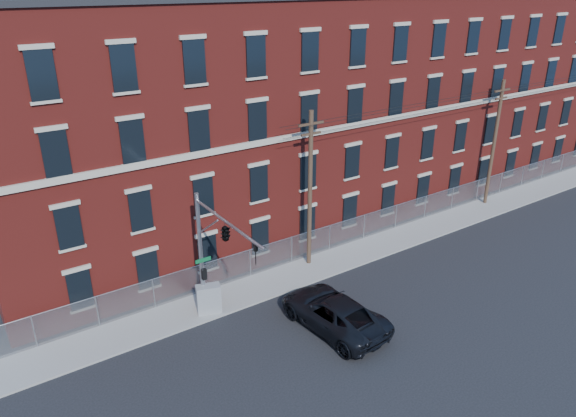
# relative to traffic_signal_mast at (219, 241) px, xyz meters

# --- Properties ---
(ground) EXTENTS (140.00, 140.00, 0.00)m
(ground) POSITION_rel_traffic_signal_mast_xyz_m (6.00, -2.18, -5.39)
(ground) COLOR black
(ground) RESTS_ON ground
(sidewalk) EXTENTS (65.00, 3.00, 0.12)m
(sidewalk) POSITION_rel_traffic_signal_mast_xyz_m (18.00, 2.82, -5.33)
(sidewalk) COLOR gray
(sidewalk) RESTS_ON ground
(mill_building) EXTENTS (55.30, 14.32, 16.30)m
(mill_building) POSITION_rel_traffic_signal_mast_xyz_m (18.00, 11.75, 2.76)
(mill_building) COLOR maroon
(mill_building) RESTS_ON ground
(chain_link_fence) EXTENTS (59.06, 0.06, 1.85)m
(chain_link_fence) POSITION_rel_traffic_signal_mast_xyz_m (18.00, 4.12, -4.33)
(chain_link_fence) COLOR #A5A8AD
(chain_link_fence) RESTS_ON ground
(traffic_signal_mast) EXTENTS (0.90, 6.75, 7.00)m
(traffic_signal_mast) POSITION_rel_traffic_signal_mast_xyz_m (0.00, 0.00, 0.00)
(traffic_signal_mast) COLOR #9EA0A5
(traffic_signal_mast) RESTS_ON ground
(utility_pole_near) EXTENTS (1.80, 0.28, 10.00)m
(utility_pole_near) POSITION_rel_traffic_signal_mast_xyz_m (8.00, 3.42, -0.05)
(utility_pole_near) COLOR #483224
(utility_pole_near) RESTS_ON ground
(utility_pole_mid) EXTENTS (1.80, 0.28, 10.00)m
(utility_pole_mid) POSITION_rel_traffic_signal_mast_xyz_m (26.00, 3.42, -0.05)
(utility_pole_mid) COLOR #483224
(utility_pole_mid) RESTS_ON ground
(overhead_wires) EXTENTS (40.00, 0.62, 0.62)m
(overhead_wires) POSITION_rel_traffic_signal_mast_xyz_m (26.00, 3.42, 3.73)
(overhead_wires) COLOR black
(overhead_wires) RESTS_ON ground
(pickup_truck) EXTENTS (3.46, 6.66, 1.79)m
(pickup_truck) POSITION_rel_traffic_signal_mast_xyz_m (5.05, -2.81, -4.49)
(pickup_truck) COLOR black
(pickup_truck) RESTS_ON ground
(utility_cabinet) EXTENTS (1.45, 1.02, 1.65)m
(utility_cabinet) POSITION_rel_traffic_signal_mast_xyz_m (0.15, 2.02, -4.44)
(utility_cabinet) COLOR gray
(utility_cabinet) RESTS_ON sidewalk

